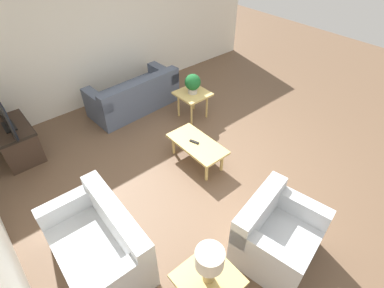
{
  "coord_description": "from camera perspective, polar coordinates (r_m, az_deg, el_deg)",
  "views": [
    {
      "loc": [
        -2.48,
        2.61,
        3.42
      ],
      "look_at": [
        0.11,
        0.4,
        0.55
      ],
      "focal_mm": 28.0,
      "sensor_mm": 36.0,
      "label": 1
    }
  ],
  "objects": [
    {
      "name": "ground_plane",
      "position": [
        4.97,
        4.36,
        -3.57
      ],
      "size": [
        14.0,
        14.0,
        0.0
      ],
      "primitive_type": "plane",
      "color": "brown"
    },
    {
      "name": "sofa",
      "position": [
        6.2,
        -10.84,
        8.94
      ],
      "size": [
        0.9,
        1.81,
        0.72
      ],
      "rotation": [
        0.0,
        0.0,
        1.63
      ],
      "color": "#4C566B",
      "rests_on": "ground_plane"
    },
    {
      "name": "armchair",
      "position": [
        3.82,
        15.56,
        -16.45
      ],
      "size": [
        0.98,
        1.08,
        0.81
      ],
      "rotation": [
        0.0,
        0.0,
        -1.38
      ],
      "color": "silver",
      "rests_on": "ground_plane"
    },
    {
      "name": "tv_stand_chest",
      "position": [
        5.69,
        -30.53,
        0.61
      ],
      "size": [
        0.9,
        0.55,
        0.59
      ],
      "color": "#38281E",
      "rests_on": "ground_plane"
    },
    {
      "name": "wall_right",
      "position": [
        6.47,
        -15.33,
        20.12
      ],
      "size": [
        0.12,
        7.2,
        2.7
      ],
      "color": "silver",
      "rests_on": "ground_plane"
    },
    {
      "name": "table_lamp",
      "position": [
        2.92,
        3.34,
        -21.38
      ],
      "size": [
        0.27,
        0.27,
        0.47
      ],
      "color": "#997F4C",
      "rests_on": "side_table_lamp"
    },
    {
      "name": "remote_control",
      "position": [
        4.73,
        0.43,
        0.42
      ],
      "size": [
        0.16,
        0.09,
        0.02
      ],
      "color": "black",
      "rests_on": "coffee_table"
    },
    {
      "name": "loveseat",
      "position": [
        3.78,
        -17.04,
        -18.06
      ],
      "size": [
        1.34,
        0.84,
        0.81
      ],
      "rotation": [
        0.0,
        0.0,
        3.11
      ],
      "color": "silver",
      "rests_on": "ground_plane"
    },
    {
      "name": "side_table_lamp",
      "position": [
        3.28,
        3.05,
        -24.74
      ],
      "size": [
        0.57,
        0.57,
        0.53
      ],
      "color": "tan",
      "rests_on": "ground_plane"
    },
    {
      "name": "television",
      "position": [
        5.39,
        -32.56,
        5.26
      ],
      "size": [
        1.0,
        0.16,
        0.6
      ],
      "color": "black",
      "rests_on": "tv_stand_chest"
    },
    {
      "name": "coffee_table",
      "position": [
        4.76,
        0.96,
        -0.25
      ],
      "size": [
        0.99,
        0.5,
        0.39
      ],
      "color": "tan",
      "rests_on": "ground_plane"
    },
    {
      "name": "side_table_plant",
      "position": [
        5.74,
        0.13,
        9.07
      ],
      "size": [
        0.57,
        0.57,
        0.53
      ],
      "color": "tan",
      "rests_on": "ground_plane"
    },
    {
      "name": "potted_plant",
      "position": [
        5.6,
        0.13,
        11.54
      ],
      "size": [
        0.3,
        0.3,
        0.38
      ],
      "color": "#B2ADA3",
      "rests_on": "side_table_plant"
    }
  ]
}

